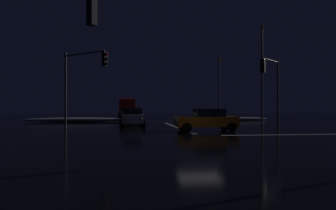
% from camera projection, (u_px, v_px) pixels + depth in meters
% --- Properties ---
extents(ground, '(120.00, 120.00, 0.10)m').
position_uv_depth(ground, '(200.00, 137.00, 20.87)').
color(ground, black).
extents(stop_line_north, '(0.35, 14.82, 0.01)m').
position_uv_depth(stop_line_north, '(177.00, 127.00, 29.42)').
color(stop_line_north, white).
rests_on(stop_line_north, ground).
extents(centre_line_ns, '(22.00, 0.15, 0.01)m').
position_uv_depth(centre_line_ns, '(161.00, 121.00, 40.92)').
color(centre_line_ns, yellow).
rests_on(centre_line_ns, ground).
extents(snow_bank_left_curb, '(11.26, 1.50, 0.51)m').
position_uv_depth(snow_bank_left_curb, '(76.00, 120.00, 38.70)').
color(snow_bank_left_curb, white).
rests_on(snow_bank_left_curb, ground).
extents(snow_bank_right_curb, '(7.94, 1.50, 0.39)m').
position_uv_depth(snow_bank_right_curb, '(236.00, 119.00, 43.41)').
color(snow_bank_right_curb, white).
rests_on(snow_bank_right_curb, ground).
extents(sedan_white, '(2.02, 4.33, 1.57)m').
position_uv_depth(sedan_white, '(132.00, 117.00, 30.91)').
color(sedan_white, silver).
rests_on(sedan_white, ground).
extents(sedan_green, '(2.02, 4.33, 1.57)m').
position_uv_depth(sedan_green, '(132.00, 115.00, 37.48)').
color(sedan_green, '#14512D').
rests_on(sedan_green, ground).
extents(sedan_red, '(2.02, 4.33, 1.57)m').
position_uv_depth(sedan_red, '(130.00, 114.00, 44.07)').
color(sedan_red, maroon).
rests_on(sedan_red, ground).
extents(sedan_gray, '(2.02, 4.33, 1.57)m').
position_uv_depth(sedan_gray, '(127.00, 113.00, 49.50)').
color(sedan_gray, slate).
rests_on(sedan_gray, ground).
extents(box_truck, '(2.68, 8.28, 3.08)m').
position_uv_depth(box_truck, '(127.00, 106.00, 57.21)').
color(box_truck, red).
rests_on(box_truck, ground).
extents(sedan_orange_crossing, '(4.33, 2.02, 1.57)m').
position_uv_depth(sedan_orange_crossing, '(207.00, 120.00, 24.72)').
color(sedan_orange_crossing, '#C66014').
rests_on(sedan_orange_crossing, ground).
extents(traffic_signal_ne, '(2.65, 2.65, 5.89)m').
position_uv_depth(traffic_signal_ne, '(272.00, 79.00, 29.87)').
color(traffic_signal_ne, '#4C4C51').
rests_on(traffic_signal_ne, ground).
extents(traffic_signal_sw, '(3.58, 3.58, 6.48)m').
position_uv_depth(traffic_signal_sw, '(32.00, 27.00, 12.28)').
color(traffic_signal_sw, '#4C4C51').
rests_on(traffic_signal_sw, ground).
extents(traffic_signal_nw, '(3.59, 3.59, 6.10)m').
position_uv_depth(traffic_signal_nw, '(82.00, 74.00, 27.42)').
color(traffic_signal_nw, '#4C4C51').
rests_on(traffic_signal_nw, ground).
extents(streetlamp_right_far, '(0.44, 0.44, 8.81)m').
position_uv_depth(streetlamp_right_far, '(219.00, 83.00, 52.14)').
color(streetlamp_right_far, '#424247').
rests_on(streetlamp_right_far, ground).
extents(streetlamp_right_near, '(0.44, 0.44, 10.11)m').
position_uv_depth(streetlamp_right_near, '(262.00, 67.00, 36.28)').
color(streetlamp_right_near, '#424247').
rests_on(streetlamp_right_near, ground).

